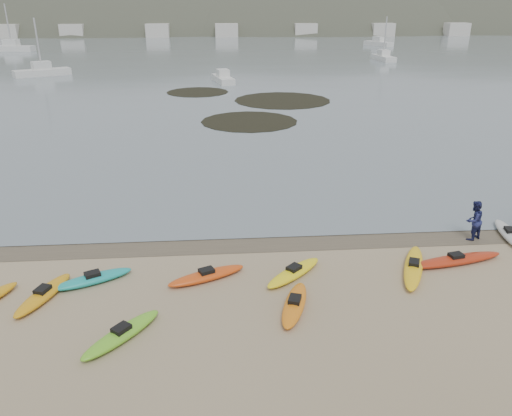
{
  "coord_description": "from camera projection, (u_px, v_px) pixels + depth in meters",
  "views": [
    {
      "loc": [
        -1.59,
        -20.28,
        9.87
      ],
      "look_at": [
        0.0,
        0.0,
        1.5
      ],
      "focal_mm": 35.0,
      "sensor_mm": 36.0,
      "label": 1
    }
  ],
  "objects": [
    {
      "name": "moored_boats",
      "position": [
        189.0,
        54.0,
        99.04
      ],
      "size": [
        93.0,
        66.64,
        1.34
      ],
      "color": "silver",
      "rests_on": "ground"
    },
    {
      "name": "far_town",
      "position": [
        239.0,
        30.0,
        155.92
      ],
      "size": [
        199.0,
        5.0,
        4.0
      ],
      "color": "beige",
      "rests_on": "ground"
    },
    {
      "name": "kelp_mats",
      "position": [
        252.0,
        104.0,
        52.52
      ],
      "size": [
        18.3,
        24.31,
        0.04
      ],
      "color": "black",
      "rests_on": "water"
    },
    {
      "name": "person_east",
      "position": [
        474.0,
        220.0,
        22.18
      ],
      "size": [
        1.1,
        1.01,
        1.84
      ],
      "primitive_type": "imported",
      "rotation": [
        0.0,
        0.0,
        3.58
      ],
      "color": "navy",
      "rests_on": "ground"
    },
    {
      "name": "far_hills",
      "position": [
        313.0,
        69.0,
        210.3
      ],
      "size": [
        550.0,
        135.0,
        80.0
      ],
      "color": "#384235",
      "rests_on": "ground"
    },
    {
      "name": "kayaks",
      "position": [
        261.0,
        280.0,
        18.9
      ],
      "size": [
        23.66,
        9.23,
        0.34
      ],
      "color": "yellow",
      "rests_on": "ground"
    },
    {
      "name": "water",
      "position": [
        217.0,
        21.0,
        299.13
      ],
      "size": [
        1200.0,
        1200.0,
        0.0
      ],
      "primitive_type": "plane",
      "color": "slate",
      "rests_on": "ground"
    },
    {
      "name": "wet_sand",
      "position": [
        257.0,
        241.0,
        22.29
      ],
      "size": [
        60.0,
        60.0,
        0.0
      ],
      "primitive_type": "plane",
      "color": "brown",
      "rests_on": "ground"
    },
    {
      "name": "ground",
      "position": [
        256.0,
        239.0,
        22.57
      ],
      "size": [
        600.0,
        600.0,
        0.0
      ],
      "primitive_type": "plane",
      "color": "tan",
      "rests_on": "ground"
    }
  ]
}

